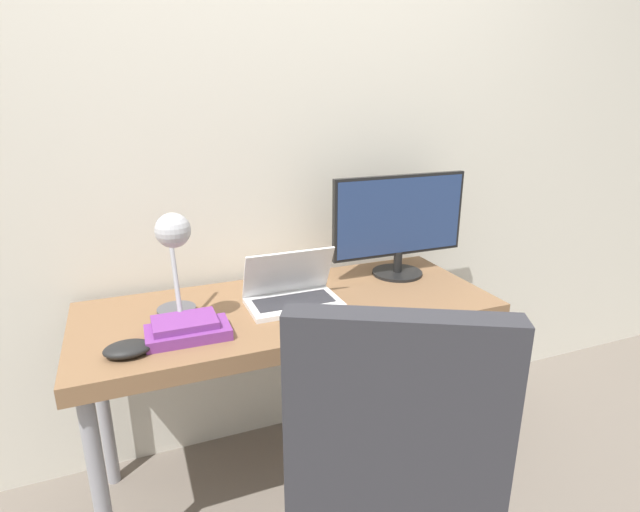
{
  "coord_description": "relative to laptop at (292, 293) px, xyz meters",
  "views": [
    {
      "loc": [
        -0.52,
        -1.3,
        1.51
      ],
      "look_at": [
        0.11,
        0.28,
        0.95
      ],
      "focal_mm": 28.0,
      "sensor_mm": 36.0,
      "label": 1
    }
  ],
  "objects": [
    {
      "name": "laptop",
      "position": [
        0.0,
        0.0,
        0.0
      ],
      "size": [
        0.33,
        0.2,
        0.2
      ],
      "color": "silver",
      "rests_on": "desk"
    },
    {
      "name": "office_chair",
      "position": [
        -0.0,
        -0.75,
        -0.22
      ],
      "size": [
        0.65,
        0.63,
        1.1
      ],
      "color": "black",
      "rests_on": "ground_plane"
    },
    {
      "name": "desk_lamp",
      "position": [
        -0.4,
        -0.04,
        0.23
      ],
      "size": [
        0.13,
        0.27,
        0.39
      ],
      "color": "#4C4C51",
      "rests_on": "desk"
    },
    {
      "name": "monitor",
      "position": [
        0.52,
        0.13,
        0.19
      ],
      "size": [
        0.59,
        0.21,
        0.42
      ],
      "color": "black",
      "rests_on": "desk"
    },
    {
      "name": "wall_back",
      "position": [
        -0.01,
        0.37,
        0.48
      ],
      "size": [
        8.0,
        0.05,
        2.6
      ],
      "color": "beige",
      "rests_on": "ground_plane"
    },
    {
      "name": "desk",
      "position": [
        -0.01,
        0.0,
        -0.12
      ],
      "size": [
        1.5,
        0.61,
        0.77
      ],
      "color": "brown",
      "rests_on": "ground_plane"
    },
    {
      "name": "game_controller",
      "position": [
        -0.57,
        -0.18,
        -0.02
      ],
      "size": [
        0.14,
        0.1,
        0.04
      ],
      "color": "black",
      "rests_on": "desk"
    },
    {
      "name": "book_stack",
      "position": [
        -0.39,
        -0.13,
        -0.02
      ],
      "size": [
        0.26,
        0.16,
        0.06
      ],
      "color": "#753384",
      "rests_on": "desk"
    },
    {
      "name": "tv_remote",
      "position": [
        0.1,
        -0.19,
        -0.03
      ],
      "size": [
        0.09,
        0.16,
        0.02
      ],
      "color": "black",
      "rests_on": "desk"
    }
  ]
}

